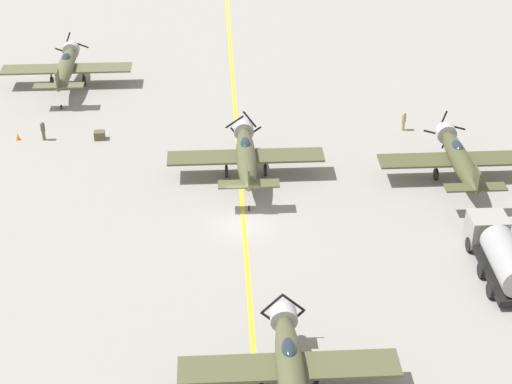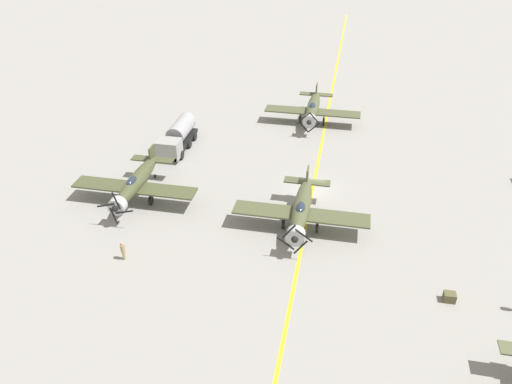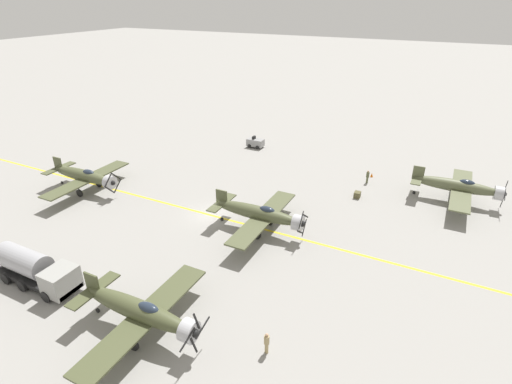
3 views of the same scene
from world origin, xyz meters
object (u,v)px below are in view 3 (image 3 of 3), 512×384
traffic_cone (372,175)px  airplane_mid_center (260,214)px  supply_crate_by_tanker (357,195)px  fuel_tanker (36,269)px  airplane_far_left (459,186)px  tow_tractor (255,143)px  ground_crew_inspecting (267,342)px  ground_crew_walking (368,176)px  airplane_near_center (85,176)px  airplane_mid_right (141,311)px

traffic_cone → airplane_mid_center: bearing=-21.2°
supply_crate_by_tanker → fuel_tanker: bearing=-35.6°
airplane_far_left → supply_crate_by_tanker: size_ratio=13.93×
airplane_far_left → fuel_tanker: bearing=-53.8°
tow_tractor → traffic_cone: tow_tractor is taller
ground_crew_inspecting → ground_crew_walking: bearing=-179.8°
airplane_near_center → ground_crew_walking: size_ratio=6.93×
ground_crew_walking → fuel_tanker: bearing=-31.7°
airplane_far_left → airplane_near_center: size_ratio=1.00×
airplane_mid_right → airplane_mid_center: bearing=177.7°
ground_crew_walking → airplane_mid_right: bearing=-14.5°
airplane_mid_center → airplane_near_center: (1.31, -23.06, 0.00)m
airplane_far_left → airplane_mid_right: bearing=-40.6°
ground_crew_inspecting → tow_tractor: bearing=-152.1°
airplane_mid_right → supply_crate_by_tanker: size_ratio=13.93×
airplane_far_left → airplane_near_center: 44.10m
ground_crew_inspecting → airplane_near_center: bearing=-112.3°
airplane_mid_right → ground_crew_walking: size_ratio=6.93×
airplane_far_left → ground_crew_walking: airplane_far_left is taller
ground_crew_inspecting → supply_crate_by_tanker: (-25.63, -0.21, -0.58)m
fuel_tanker → supply_crate_by_tanker: size_ratio=9.29×
airplane_mid_center → traffic_cone: airplane_mid_center is taller
airplane_near_center → traffic_cone: airplane_near_center is taller
airplane_mid_right → airplane_near_center: size_ratio=1.00×
airplane_near_center → ground_crew_inspecting: 32.74m
airplane_far_left → ground_crew_walking: size_ratio=6.93×
fuel_tanker → ground_crew_walking: 38.03m
tow_tractor → supply_crate_by_tanker: tow_tractor is taller
tow_tractor → supply_crate_by_tanker: 21.21m
fuel_tanker → tow_tractor: size_ratio=3.08×
airplane_mid_right → ground_crew_walking: (-32.62, 8.46, -1.07)m
tow_tractor → airplane_far_left: bearing=78.4°
airplane_mid_right → supply_crate_by_tanker: 29.27m
fuel_tanker → tow_tractor: bearing=178.2°
tow_tractor → traffic_cone: 19.22m
ground_crew_inspecting → supply_crate_by_tanker: size_ratio=1.99×
airplane_near_center → fuel_tanker: (14.51, 10.23, -0.50)m
airplane_mid_center → ground_crew_walking: 18.05m
fuel_tanker → airplane_mid_right: bearing=88.7°
airplane_mid_right → airplane_near_center: (-14.77, -21.72, 0.00)m
airplane_near_center → ground_crew_walking: 35.09m
fuel_tanker → ground_crew_walking: (-32.37, 19.96, -0.57)m
fuel_tanker → traffic_cone: fuel_tanker is taller
ground_crew_walking → supply_crate_by_tanker: (4.62, -0.11, -0.59)m
supply_crate_by_tanker → ground_crew_walking: bearing=178.6°
airplane_far_left → tow_tractor: size_ratio=4.62×
airplane_mid_right → ground_crew_walking: airplane_mid_right is taller
airplane_mid_right → airplane_mid_center: airplane_mid_right is taller
tow_tractor → ground_crew_inspecting: tow_tractor is taller
airplane_mid_center → supply_crate_by_tanker: (-11.93, 7.02, -1.65)m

